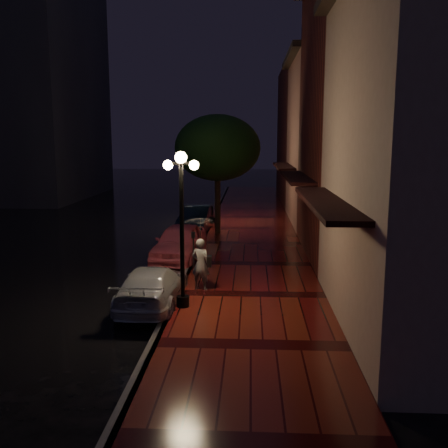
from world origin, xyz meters
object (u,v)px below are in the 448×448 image
at_px(streetlamp_near, 182,220).
at_px(street_tree, 218,150).
at_px(pink_car, 179,242).
at_px(silver_car, 152,286).
at_px(woman_with_umbrella, 201,242).
at_px(navy_car, 196,219).
at_px(parking_meter, 193,246).
at_px(streetlamp_far, 217,179).

height_order(streetlamp_near, street_tree, street_tree).
bearing_deg(pink_car, street_tree, 82.05).
relative_size(streetlamp_near, street_tree, 0.74).
xyz_separation_m(silver_car, woman_with_umbrella, (1.30, 1.16, 1.08)).
bearing_deg(navy_car, parking_meter, -80.99).
xyz_separation_m(street_tree, navy_car, (-1.21, 1.13, -3.57)).
height_order(silver_car, woman_with_umbrella, woman_with_umbrella).
distance_m(streetlamp_far, parking_meter, 9.76).
bearing_deg(woman_with_umbrella, pink_car, -54.87).
bearing_deg(streetlamp_far, navy_car, -116.79).
bearing_deg(parking_meter, silver_car, -83.13).
bearing_deg(pink_car, silver_car, -84.24).
bearing_deg(woman_with_umbrella, streetlamp_near, 96.60).
distance_m(street_tree, pink_car, 6.21).
relative_size(streetlamp_near, streetlamp_far, 1.00).
distance_m(navy_car, woman_with_umbrella, 10.65).
relative_size(silver_car, woman_with_umbrella, 1.75).
distance_m(streetlamp_far, street_tree, 3.44).
xyz_separation_m(streetlamp_near, silver_car, (-0.95, 0.44, -2.02)).
bearing_deg(silver_car, streetlamp_far, -93.04).
bearing_deg(pink_car, parking_meter, -59.80).
bearing_deg(navy_car, silver_car, -86.52).
height_order(pink_car, parking_meter, parking_meter).
relative_size(navy_car, woman_with_umbrella, 1.78).
bearing_deg(parking_meter, pink_car, 132.07).
bearing_deg(navy_car, streetlamp_near, -82.04).
bearing_deg(streetlamp_near, parking_meter, 92.61).
relative_size(pink_car, woman_with_umbrella, 1.82).
xyz_separation_m(streetlamp_near, street_tree, (0.26, 10.99, 1.64)).
bearing_deg(streetlamp_near, pink_car, 98.95).
distance_m(streetlamp_near, silver_car, 2.27).
xyz_separation_m(pink_car, parking_meter, (0.75, -1.65, 0.23)).
distance_m(navy_car, silver_car, 11.68).
height_order(streetlamp_far, navy_car, streetlamp_far).
bearing_deg(navy_car, pink_car, -86.52).
bearing_deg(parking_meter, street_tree, 103.66).
xyz_separation_m(woman_with_umbrella, parking_meter, (-0.55, 2.79, -0.73)).
bearing_deg(streetlamp_near, navy_car, 94.48).
bearing_deg(street_tree, streetlamp_far, 94.91).
distance_m(streetlamp_far, silver_car, 13.75).
xyz_separation_m(streetlamp_near, pink_car, (-0.95, 6.03, -1.89)).
xyz_separation_m(streetlamp_far, street_tree, (0.26, -3.01, 1.64)).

